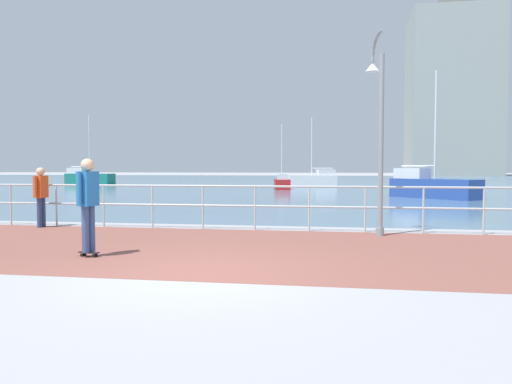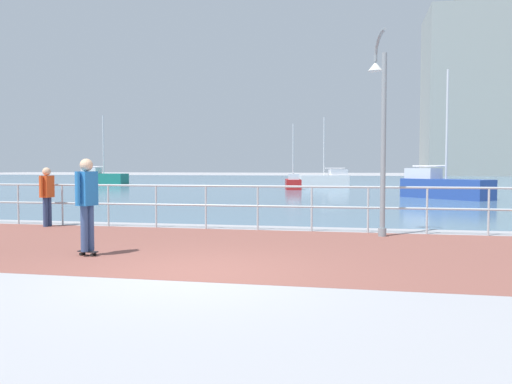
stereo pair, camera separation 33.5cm
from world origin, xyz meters
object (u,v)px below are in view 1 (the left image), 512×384
Objects in this scene: lamppost at (378,123)px; sailboat_yellow at (432,186)px; sailboat_blue at (88,177)px; sailboat_red at (313,179)px; sailboat_white at (282,183)px; bystander at (41,192)px; skateboarder at (88,198)px.

sailboat_yellow is at bearing 75.72° from lamppost.
sailboat_yellow is at bearing -31.86° from sailboat_blue.
sailboat_red is 1.26× the size of sailboat_white.
lamppost is 3.00× the size of bystander.
sailboat_blue reaches higher than skateboarder.
sailboat_white is (3.73, 24.99, -0.49)m from bystander.
sailboat_white reaches higher than skateboarder.
sailboat_blue is at bearing 178.98° from sailboat_red.
skateboarder is 42.53m from sailboat_blue.
lamppost is 6.86m from skateboarder.
sailboat_white is at bearing 89.55° from skateboarder.
sailboat_yellow is at bearing -46.54° from sailboat_white.
lamppost is 25.71m from sailboat_white.
sailboat_yellow is at bearing 50.15° from bystander.
sailboat_yellow is 1.37× the size of sailboat_white.
skateboarder reaches higher than bystander.
lamppost is 42.18m from sailboat_blue.
skateboarder is at bearing -115.73° from sailboat_yellow.
sailboat_red is at bearing 76.70° from sailboat_white.
skateboarder is 37.24m from sailboat_red.
sailboat_white is at bearing 81.52° from bystander.
sailboat_blue is at bearing 126.97° from lamppost.
bystander is 0.33× the size of sailboat_white.
sailboat_red is 19.19m from sailboat_yellow.
skateboarder is 21.51m from sailboat_yellow.
sailboat_red is (-3.24, 33.26, -2.11)m from lamppost.
bystander is at bearing -129.85° from sailboat_yellow.
bystander is at bearing -98.48° from sailboat_white.
skateboarder is 0.37× the size of sailboat_white.
sailboat_white is 0.72× the size of sailboat_blue.
sailboat_white is (-1.93, -8.18, -0.12)m from sailboat_red.
bystander is (-8.90, 0.09, -1.74)m from lamppost.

